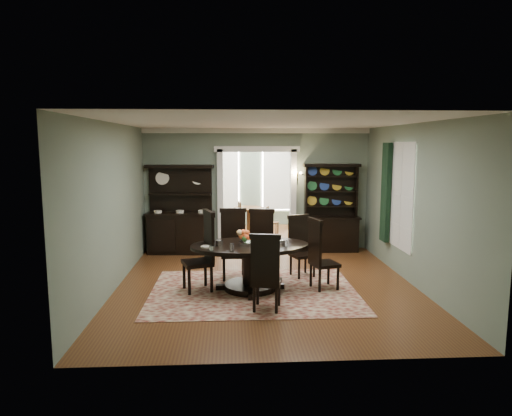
{
  "coord_description": "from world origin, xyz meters",
  "views": [
    {
      "loc": [
        -0.65,
        -8.18,
        2.62
      ],
      "look_at": [
        -0.15,
        0.6,
        1.38
      ],
      "focal_mm": 32.0,
      "sensor_mm": 36.0,
      "label": 1
    }
  ],
  "objects_px": {
    "dining_table": "(250,258)",
    "parlor_table": "(249,217)",
    "welsh_dresser": "(331,220)",
    "sideboard": "(181,222)"
  },
  "relations": [
    {
      "from": "dining_table",
      "to": "sideboard",
      "type": "xyz_separation_m",
      "value": [
        -1.55,
        2.95,
        0.16
      ]
    },
    {
      "from": "parlor_table",
      "to": "sideboard",
      "type": "bearing_deg",
      "value": -131.31
    },
    {
      "from": "dining_table",
      "to": "parlor_table",
      "type": "distance_m",
      "value": 4.91
    },
    {
      "from": "welsh_dresser",
      "to": "parlor_table",
      "type": "distance_m",
      "value": 2.77
    },
    {
      "from": "dining_table",
      "to": "welsh_dresser",
      "type": "height_order",
      "value": "welsh_dresser"
    },
    {
      "from": "dining_table",
      "to": "welsh_dresser",
      "type": "bearing_deg",
      "value": 49.47
    },
    {
      "from": "dining_table",
      "to": "welsh_dresser",
      "type": "relative_size",
      "value": 1.04
    },
    {
      "from": "welsh_dresser",
      "to": "dining_table",
      "type": "bearing_deg",
      "value": -123.66
    },
    {
      "from": "welsh_dresser",
      "to": "sideboard",
      "type": "bearing_deg",
      "value": -177.83
    },
    {
      "from": "dining_table",
      "to": "parlor_table",
      "type": "xyz_separation_m",
      "value": [
        0.17,
        4.91,
        -0.05
      ]
    }
  ]
}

